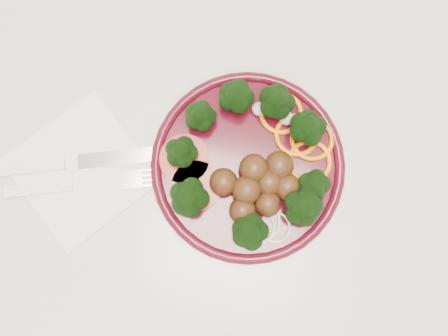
% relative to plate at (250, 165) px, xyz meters
% --- Properties ---
extents(counter, '(2.40, 0.60, 0.90)m').
position_rel_plate_xyz_m(counter, '(0.14, -0.01, -0.47)').
color(counter, white).
rests_on(counter, ground).
extents(plate, '(0.26, 0.26, 0.06)m').
position_rel_plate_xyz_m(plate, '(0.00, 0.00, 0.00)').
color(plate, '#400814').
rests_on(plate, counter).
extents(napkin, '(0.22, 0.22, 0.00)m').
position_rel_plate_xyz_m(napkin, '(-0.22, -0.05, -0.02)').
color(napkin, white).
rests_on(napkin, counter).
extents(knife, '(0.23, 0.09, 0.01)m').
position_rel_plate_xyz_m(knife, '(-0.25, -0.05, -0.01)').
color(knife, silver).
rests_on(knife, napkin).
extents(fork, '(0.20, 0.08, 0.01)m').
position_rel_plate_xyz_m(fork, '(-0.24, -0.08, -0.01)').
color(fork, white).
rests_on(fork, napkin).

